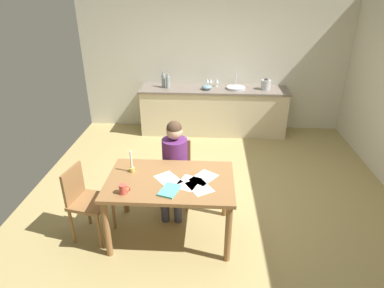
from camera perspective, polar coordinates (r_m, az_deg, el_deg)
The scene contains 22 objects.
ground_plane at distance 4.69m, azimuth 3.54°, elevation -9.11°, with size 5.20×5.20×0.04m, color tan.
wall_back at distance 6.59m, azimuth 3.93°, elevation 13.84°, with size 5.20×0.12×2.60m, color beige.
kitchen_counter at distance 6.48m, azimuth 3.71°, elevation 5.82°, with size 2.82×0.64×0.90m.
dining_table at distance 3.67m, azimuth -3.79°, elevation -7.54°, with size 1.40×0.89×0.75m.
chair_at_table at distance 4.35m, azimuth -2.79°, elevation -4.44°, with size 0.41×0.41×0.86m.
person_seated at distance 4.12m, azimuth -3.13°, elevation -3.04°, with size 0.33×0.60×1.19m.
chair_side_empty at distance 3.92m, azimuth -18.08°, elevation -9.18°, with size 0.47×0.47×0.88m.
coffee_mug at distance 3.44m, azimuth -11.89°, elevation -7.67°, with size 0.12×0.08×0.10m.
candlestick at distance 3.79m, azimuth -10.46°, elevation -3.78°, with size 0.06×0.06×0.26m.
book_magazine at distance 3.43m, azimuth -3.92°, elevation -8.05°, with size 0.17×0.25×0.02m, color #54BBB5.
paper_letter at distance 3.49m, azimuth 1.29°, elevation -7.51°, with size 0.21×0.30×0.00m, color white.
paper_bill at distance 3.65m, azimuth 2.04°, elevation -5.87°, with size 0.21×0.30×0.00m, color white.
paper_envelope at distance 3.63m, azimuth -4.17°, elevation -6.12°, with size 0.21×0.30×0.00m, color white.
paper_receipt at distance 3.56m, azimuth -0.69°, elevation -6.77°, with size 0.21×0.30×0.00m, color white.
sink_unit at distance 6.36m, azimuth 7.65°, elevation 9.71°, with size 0.36×0.36×0.24m.
bottle_oil at distance 6.42m, azimuth -5.01°, elevation 10.98°, with size 0.07×0.07×0.31m.
bottle_vinegar at distance 6.35m, azimuth -4.25°, elevation 10.74°, with size 0.08×0.08×0.28m.
mixing_bowl at distance 6.26m, azimuth 2.55°, elevation 9.86°, with size 0.19×0.19×0.09m, color #668C99.
stovetop_kettle at distance 6.40m, azimuth 12.73°, elevation 10.12°, with size 0.18×0.18×0.22m.
wine_glass_near_sink at distance 6.46m, azimuth 4.36°, elevation 10.91°, with size 0.07×0.07×0.15m.
wine_glass_by_kettle at distance 6.46m, azimuth 3.27°, elevation 10.94°, with size 0.07×0.07×0.15m.
wine_glass_back_left at distance 6.46m, azimuth 2.69°, elevation 10.95°, with size 0.07×0.07×0.15m.
Camera 1 is at (-0.06, -3.85, 2.67)m, focal length 30.61 mm.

